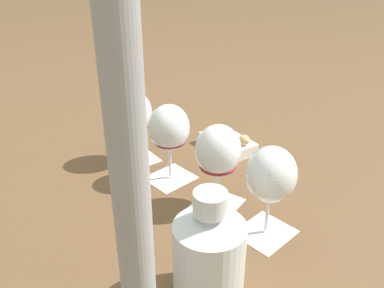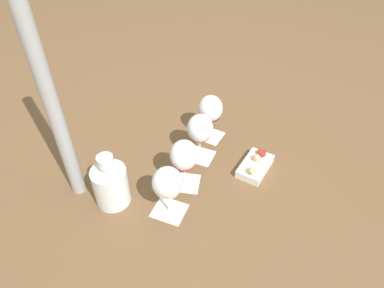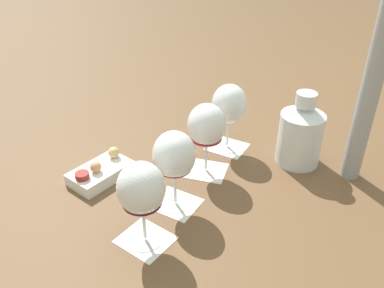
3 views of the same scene
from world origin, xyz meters
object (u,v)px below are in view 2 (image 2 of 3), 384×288
(ceramic_vase, at_px, (110,183))
(snack_dish, at_px, (255,166))
(umbrella_pole, at_px, (49,95))
(wine_glass_3, at_px, (210,110))
(wine_glass_0, at_px, (167,185))
(wine_glass_2, at_px, (200,130))
(wine_glass_1, at_px, (184,157))

(ceramic_vase, height_order, snack_dish, ceramic_vase)
(ceramic_vase, bearing_deg, umbrella_pole, 51.17)
(wine_glass_3, xyz_separation_m, ceramic_vase, (-0.22, 0.44, -0.04))
(ceramic_vase, bearing_deg, snack_dish, -92.67)
(wine_glass_0, xyz_separation_m, umbrella_pole, (0.20, 0.28, 0.27))
(umbrella_pole, bearing_deg, wine_glass_0, -125.09)
(wine_glass_2, bearing_deg, umbrella_pole, 93.20)
(snack_dish, bearing_deg, ceramic_vase, 87.33)
(wine_glass_0, bearing_deg, wine_glass_1, -40.27)
(wine_glass_1, bearing_deg, wine_glass_3, -39.36)
(wine_glass_3, bearing_deg, wine_glass_2, 141.91)
(wine_glass_2, distance_m, umbrella_pole, 0.54)
(wine_glass_3, distance_m, ceramic_vase, 0.50)
(wine_glass_3, height_order, umbrella_pole, umbrella_pole)
(ceramic_vase, height_order, umbrella_pole, umbrella_pole)
(snack_dish, distance_m, umbrella_pole, 0.76)
(snack_dish, relative_size, umbrella_pole, 0.22)
(wine_glass_0, distance_m, wine_glass_3, 0.43)
(wine_glass_0, bearing_deg, wine_glass_3, -39.65)
(wine_glass_2, bearing_deg, wine_glass_0, 139.64)
(wine_glass_1, height_order, umbrella_pole, umbrella_pole)
(wine_glass_0, distance_m, ceramic_vase, 0.21)
(wine_glass_1, relative_size, umbrella_pole, 0.24)
(wine_glass_3, xyz_separation_m, umbrella_pole, (-0.13, 0.55, 0.27))
(wine_glass_1, bearing_deg, wine_glass_2, -40.45)
(wine_glass_2, xyz_separation_m, wine_glass_3, (0.11, -0.08, 0.00))
(wine_glass_2, xyz_separation_m, umbrella_pole, (-0.03, 0.47, 0.27))
(wine_glass_0, xyz_separation_m, wine_glass_3, (0.33, -0.27, 0.00))
(wine_glass_2, distance_m, wine_glass_3, 0.13)
(ceramic_vase, xyz_separation_m, snack_dish, (-0.02, -0.53, -0.07))
(ceramic_vase, relative_size, umbrella_pole, 0.26)
(wine_glass_3, distance_m, umbrella_pole, 0.63)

